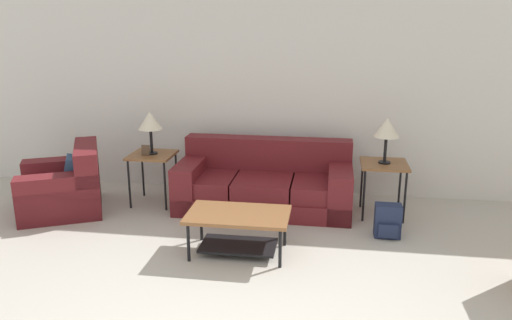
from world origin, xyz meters
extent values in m
cube|color=silver|center=(0.00, 4.04, 1.30)|extent=(9.13, 0.06, 2.60)
cube|color=maroon|center=(-0.14, 3.31, 0.11)|extent=(2.13, 0.97, 0.22)
cube|color=maroon|center=(-0.85, 3.29, 0.32)|extent=(0.69, 0.87, 0.20)
cube|color=maroon|center=(-0.14, 3.29, 0.32)|extent=(0.69, 0.87, 0.20)
cube|color=maroon|center=(0.56, 3.28, 0.32)|extent=(0.69, 0.87, 0.20)
cube|color=maroon|center=(-0.14, 3.66, 0.62)|extent=(2.12, 0.27, 0.40)
cube|color=maroon|center=(-1.06, 3.31, 0.29)|extent=(0.29, 0.96, 0.58)
cube|color=maroon|center=(0.78, 3.30, 0.29)|extent=(0.29, 0.96, 0.58)
cube|color=maroon|center=(-2.59, 2.88, 0.20)|extent=(1.26, 1.30, 0.40)
cube|color=maroon|center=(-2.30, 3.02, 0.60)|extent=(0.67, 1.01, 0.40)
cube|color=maroon|center=(-2.75, 3.21, 0.28)|extent=(0.94, 0.64, 0.56)
cube|color=maroon|center=(-2.43, 2.54, 0.28)|extent=(0.94, 0.64, 0.56)
cube|color=#33567F|center=(-2.49, 2.93, 0.50)|extent=(0.32, 0.39, 0.36)
cube|color=brown|center=(-0.24, 2.04, 0.41)|extent=(1.01, 0.61, 0.04)
cylinder|color=black|center=(-0.68, 1.80, 0.20)|extent=(0.03, 0.03, 0.39)
cylinder|color=black|center=(0.21, 1.80, 0.20)|extent=(0.03, 0.03, 0.39)
cylinder|color=black|center=(-0.68, 2.29, 0.20)|extent=(0.03, 0.03, 0.39)
cylinder|color=black|center=(0.21, 2.29, 0.20)|extent=(0.03, 0.03, 0.39)
cube|color=black|center=(-0.24, 2.04, 0.08)|extent=(0.76, 0.43, 0.02)
cube|color=brown|center=(-1.56, 3.30, 0.63)|extent=(0.54, 0.54, 0.03)
cylinder|color=black|center=(-1.79, 3.07, 0.31)|extent=(0.03, 0.03, 0.62)
cylinder|color=black|center=(-1.33, 3.07, 0.31)|extent=(0.03, 0.03, 0.62)
cylinder|color=black|center=(-1.79, 3.53, 0.31)|extent=(0.03, 0.03, 0.62)
cylinder|color=black|center=(-1.33, 3.53, 0.31)|extent=(0.03, 0.03, 0.62)
cube|color=brown|center=(1.27, 3.30, 0.63)|extent=(0.54, 0.54, 0.03)
cylinder|color=black|center=(1.05, 3.07, 0.31)|extent=(0.03, 0.03, 0.62)
cylinder|color=black|center=(1.50, 3.07, 0.31)|extent=(0.03, 0.03, 0.62)
cylinder|color=black|center=(1.05, 3.53, 0.31)|extent=(0.03, 0.03, 0.62)
cylinder|color=black|center=(1.50, 3.53, 0.31)|extent=(0.03, 0.03, 0.62)
cylinder|color=black|center=(-1.56, 3.30, 0.66)|extent=(0.14, 0.14, 0.02)
cylinder|color=black|center=(-1.56, 3.30, 0.82)|extent=(0.04, 0.04, 0.30)
cone|color=beige|center=(-1.56, 3.30, 1.07)|extent=(0.30, 0.30, 0.22)
cylinder|color=black|center=(1.27, 3.30, 0.66)|extent=(0.14, 0.14, 0.02)
cylinder|color=black|center=(1.27, 3.30, 0.82)|extent=(0.04, 0.04, 0.30)
cone|color=beige|center=(1.27, 3.30, 1.07)|extent=(0.30, 0.30, 0.22)
cube|color=#1E2847|center=(1.28, 2.67, 0.18)|extent=(0.28, 0.17, 0.37)
cube|color=#1E2847|center=(1.28, 2.57, 0.11)|extent=(0.21, 0.05, 0.15)
cylinder|color=#1E2847|center=(1.20, 2.77, 0.20)|extent=(0.02, 0.02, 0.27)
cylinder|color=#1E2847|center=(1.36, 2.77, 0.20)|extent=(0.02, 0.02, 0.27)
cube|color=#4C3828|center=(-1.61, 3.22, 0.71)|extent=(0.10, 0.04, 0.13)
camera|label=1|loc=(0.61, -2.47, 2.26)|focal=35.00mm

